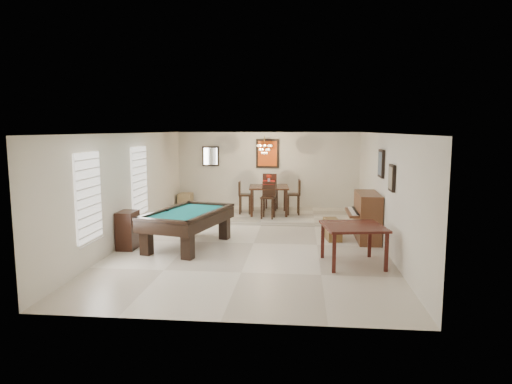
% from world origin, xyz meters
% --- Properties ---
extents(ground_plane, '(6.00, 9.00, 0.02)m').
position_xyz_m(ground_plane, '(0.00, 0.00, -0.01)').
color(ground_plane, beige).
extents(wall_back, '(6.00, 0.04, 2.60)m').
position_xyz_m(wall_back, '(0.00, 4.50, 1.30)').
color(wall_back, silver).
rests_on(wall_back, ground_plane).
extents(wall_front, '(6.00, 0.04, 2.60)m').
position_xyz_m(wall_front, '(0.00, -4.50, 1.30)').
color(wall_front, silver).
rests_on(wall_front, ground_plane).
extents(wall_left, '(0.04, 9.00, 2.60)m').
position_xyz_m(wall_left, '(-3.00, 0.00, 1.30)').
color(wall_left, silver).
rests_on(wall_left, ground_plane).
extents(wall_right, '(0.04, 9.00, 2.60)m').
position_xyz_m(wall_right, '(3.00, 0.00, 1.30)').
color(wall_right, silver).
rests_on(wall_right, ground_plane).
extents(ceiling, '(6.00, 9.00, 0.04)m').
position_xyz_m(ceiling, '(0.00, 0.00, 2.60)').
color(ceiling, white).
rests_on(ceiling, wall_back).
extents(dining_step, '(6.00, 2.50, 0.12)m').
position_xyz_m(dining_step, '(0.00, 3.25, 0.06)').
color(dining_step, beige).
rests_on(dining_step, ground_plane).
extents(window_left_front, '(0.06, 1.00, 1.70)m').
position_xyz_m(window_left_front, '(-2.97, -2.20, 1.40)').
color(window_left_front, white).
rests_on(window_left_front, wall_left).
extents(window_left_rear, '(0.06, 1.00, 1.70)m').
position_xyz_m(window_left_rear, '(-2.97, 0.60, 1.40)').
color(window_left_rear, white).
rests_on(window_left_rear, wall_left).
extents(pool_table, '(1.85, 2.65, 0.80)m').
position_xyz_m(pool_table, '(-1.48, -0.42, 0.40)').
color(pool_table, black).
rests_on(pool_table, ground_plane).
extents(square_table, '(1.34, 1.34, 0.80)m').
position_xyz_m(square_table, '(2.15, -1.50, 0.40)').
color(square_table, '#36120D').
rests_on(square_table, ground_plane).
extents(upright_piano, '(0.78, 1.40, 1.17)m').
position_xyz_m(upright_piano, '(2.59, 0.58, 0.58)').
color(upright_piano, brown).
rests_on(upright_piano, ground_plane).
extents(piano_bench, '(0.44, 0.89, 0.47)m').
position_xyz_m(piano_bench, '(1.89, 0.66, 0.24)').
color(piano_bench, brown).
rests_on(piano_bench, ground_plane).
extents(apothecary_chest, '(0.38, 0.57, 0.86)m').
position_xyz_m(apothecary_chest, '(-2.78, -0.76, 0.43)').
color(apothecary_chest, black).
rests_on(apothecary_chest, ground_plane).
extents(dining_table, '(1.27, 1.27, 0.97)m').
position_xyz_m(dining_table, '(0.14, 3.21, 0.61)').
color(dining_table, black).
rests_on(dining_table, dining_step).
extents(flower_vase, '(0.17, 0.17, 0.25)m').
position_xyz_m(flower_vase, '(0.14, 3.21, 1.22)').
color(flower_vase, '#A5210E').
rests_on(flower_vase, dining_table).
extents(dining_chair_south, '(0.43, 0.43, 1.05)m').
position_xyz_m(dining_chair_south, '(0.16, 2.51, 0.65)').
color(dining_chair_south, black).
rests_on(dining_chair_south, dining_step).
extents(dining_chair_north, '(0.49, 0.49, 1.19)m').
position_xyz_m(dining_chair_north, '(0.15, 3.93, 0.71)').
color(dining_chair_north, black).
rests_on(dining_chair_north, dining_step).
extents(dining_chair_west, '(0.39, 0.39, 1.00)m').
position_xyz_m(dining_chair_west, '(-0.59, 3.19, 0.62)').
color(dining_chair_west, black).
rests_on(dining_chair_west, dining_step).
extents(dining_chair_east, '(0.43, 0.43, 1.06)m').
position_xyz_m(dining_chair_east, '(0.88, 3.18, 0.65)').
color(dining_chair_east, black).
rests_on(dining_chair_east, dining_step).
extents(corner_bench, '(0.42, 0.52, 0.47)m').
position_xyz_m(corner_bench, '(-2.69, 4.10, 0.35)').
color(corner_bench, '#A18457').
rests_on(corner_bench, dining_step).
extents(chandelier, '(0.44, 0.44, 0.60)m').
position_xyz_m(chandelier, '(0.00, 3.20, 2.20)').
color(chandelier, '#FFE5B2').
rests_on(chandelier, ceiling).
extents(back_painting, '(0.75, 0.06, 0.95)m').
position_xyz_m(back_painting, '(0.00, 4.46, 1.90)').
color(back_painting, '#D84C14').
rests_on(back_painting, wall_back).
extents(back_mirror, '(0.55, 0.06, 0.65)m').
position_xyz_m(back_mirror, '(-1.90, 4.46, 1.80)').
color(back_mirror, white).
rests_on(back_mirror, wall_back).
extents(right_picture_upper, '(0.06, 0.55, 0.65)m').
position_xyz_m(right_picture_upper, '(2.96, 0.30, 1.90)').
color(right_picture_upper, slate).
rests_on(right_picture_upper, wall_right).
extents(right_picture_lower, '(0.06, 0.45, 0.55)m').
position_xyz_m(right_picture_lower, '(2.96, -1.00, 1.70)').
color(right_picture_lower, gray).
rests_on(right_picture_lower, wall_right).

